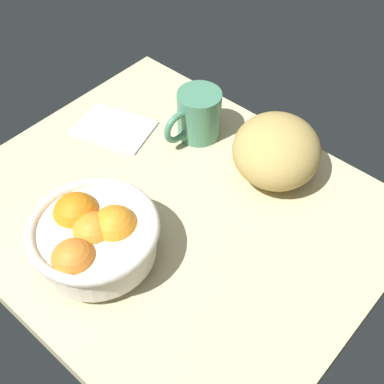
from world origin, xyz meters
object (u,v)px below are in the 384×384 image
(fruit_bowl, at_px, (93,236))
(bread_loaf, at_px, (276,151))
(napkin_folded, at_px, (114,127))
(mug, at_px, (198,115))

(fruit_bowl, height_order, bread_loaf, bread_loaf)
(napkin_folded, distance_m, mug, 0.17)
(bread_loaf, height_order, napkin_folded, bread_loaf)
(bread_loaf, distance_m, napkin_folded, 0.32)
(fruit_bowl, distance_m, bread_loaf, 0.34)
(mug, bearing_deg, bread_loaf, -175.95)
(fruit_bowl, height_order, napkin_folded, fruit_bowl)
(napkin_folded, height_order, mug, mug)
(fruit_bowl, xyz_separation_m, mug, (0.07, -0.32, -0.00))
(bread_loaf, relative_size, mug, 1.27)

